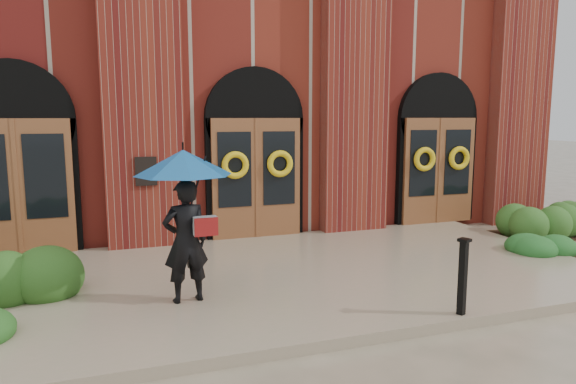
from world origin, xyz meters
name	(u,v)px	position (x,y,z in m)	size (l,w,h in m)	color
ground	(302,281)	(0.00, 0.00, 0.00)	(90.00, 90.00, 0.00)	gray
landing	(299,274)	(0.00, 0.15, 0.07)	(10.00, 5.30, 0.15)	gray
church_building	(204,90)	(0.00, 8.78, 3.50)	(16.20, 12.53, 7.00)	maroon
man_with_umbrella	(185,197)	(-1.96, -0.70, 1.62)	(1.46, 1.46, 2.10)	black
metal_post	(463,275)	(1.31, -2.35, 0.68)	(0.18, 0.18, 1.00)	black
hedge_wall_right	(556,218)	(6.73, 1.30, 0.36)	(2.83, 1.13, 0.73)	#2D591F
hedge_front_right	(561,248)	(5.10, -0.37, 0.22)	(1.27, 1.09, 0.45)	#1F5620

